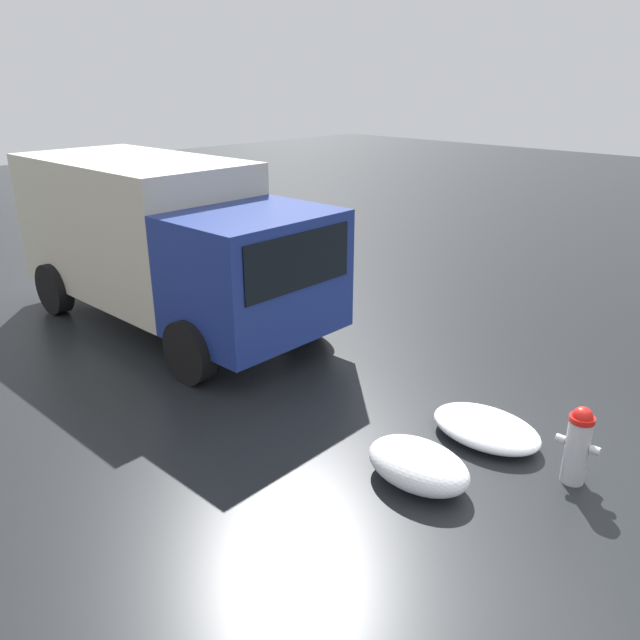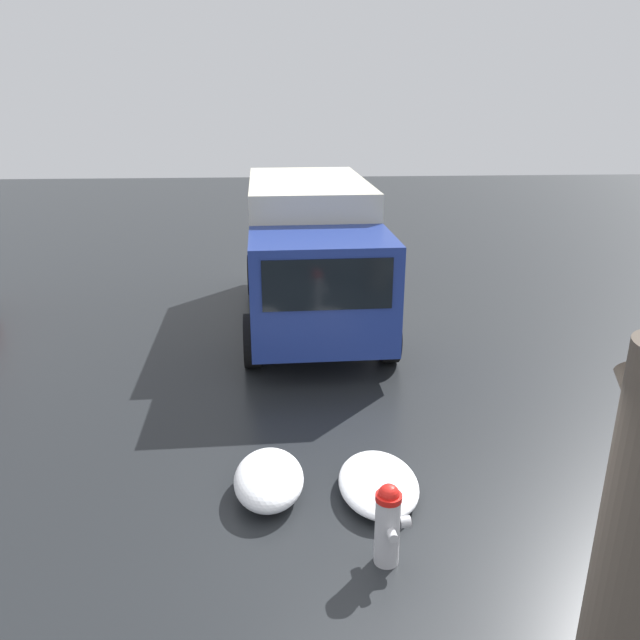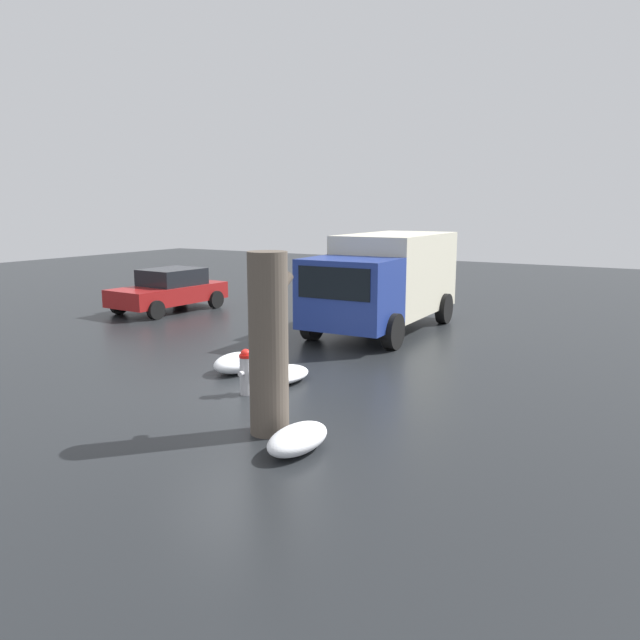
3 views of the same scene
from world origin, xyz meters
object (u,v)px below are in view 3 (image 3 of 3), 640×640
at_px(tree_trunk, 269,343).
at_px(delivery_truck, 386,278).
at_px(fire_hydrant, 246,371).
at_px(parked_car, 169,290).

bearing_deg(tree_trunk, delivery_truck, 12.99).
relative_size(fire_hydrant, delivery_truck, 0.14).
bearing_deg(tree_trunk, fire_hydrant, 47.40).
relative_size(fire_hydrant, parked_car, 0.22).
distance_m(delivery_truck, parked_car, 7.68).
xyz_separation_m(fire_hydrant, delivery_truck, (6.95, 0.40, 1.03)).
bearing_deg(parked_car, delivery_truck, -171.47).
height_order(fire_hydrant, delivery_truck, delivery_truck).
bearing_deg(tree_trunk, parked_car, 51.26).
xyz_separation_m(fire_hydrant, tree_trunk, (-1.41, -1.53, 0.98)).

